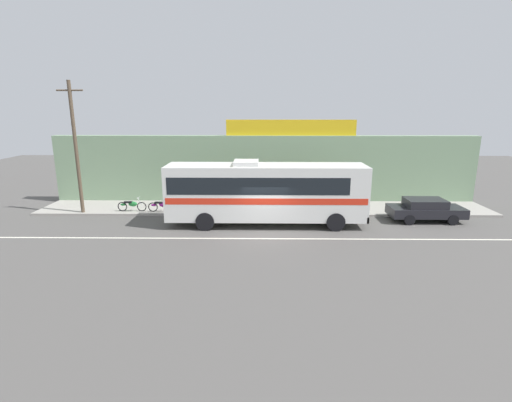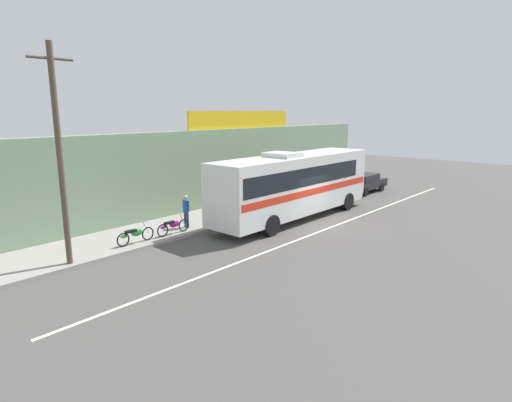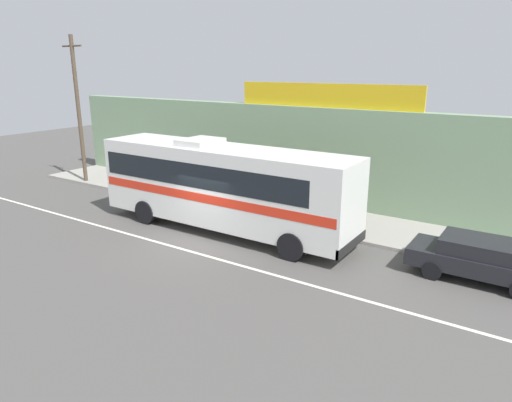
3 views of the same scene
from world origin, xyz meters
name	(u,v)px [view 2 (image 2 of 3)]	position (x,y,z in m)	size (l,w,h in m)	color
ground_plane	(320,224)	(0.00, 0.00, 0.00)	(70.00, 70.00, 0.00)	#4F4C49
sidewalk_slab	(248,208)	(0.00, 5.20, 0.07)	(30.00, 3.60, 0.14)	gray
storefront_facade	(223,167)	(0.00, 7.35, 2.40)	(30.00, 0.70, 4.80)	gray
storefront_billboard	(242,120)	(1.84, 7.35, 5.35)	(9.12, 0.12, 1.10)	gold
road_center_stripe	(333,227)	(0.00, -0.80, 0.00)	(30.00, 0.14, 0.01)	silver
intercity_bus	(294,182)	(-0.04, 1.73, 2.07)	(11.43, 2.61, 3.78)	silver
parked_car	(363,182)	(9.73, 2.58, 0.74)	(4.38, 1.86, 1.37)	black
utility_pole	(60,154)	(-11.77, 3.78, 4.37)	(1.60, 0.22, 8.19)	brown
motorcycle_black	(135,234)	(-8.68, 4.04, 0.57)	(1.88, 0.56, 0.94)	black
motorcycle_blue	(173,226)	(-6.66, 3.95, 0.57)	(1.87, 0.56, 0.94)	black
pedestrian_far_left	(186,209)	(-5.45, 4.42, 1.10)	(0.30, 0.48, 1.65)	navy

